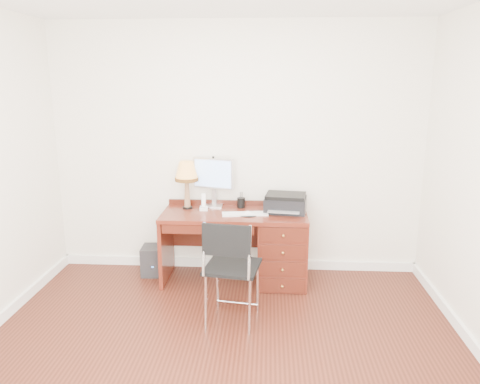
# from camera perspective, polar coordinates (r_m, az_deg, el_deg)

# --- Properties ---
(ground) EXTENTS (4.00, 4.00, 0.00)m
(ground) POSITION_cam_1_polar(r_m,az_deg,el_deg) (3.89, -2.25, -19.10)
(ground) COLOR #37140C
(ground) RESTS_ON ground
(room_shell) EXTENTS (4.00, 4.00, 4.00)m
(room_shell) POSITION_cam_1_polar(r_m,az_deg,el_deg) (4.41, -1.41, -14.12)
(room_shell) COLOR white
(room_shell) RESTS_ON ground
(desk) EXTENTS (1.50, 0.67, 0.75)m
(desk) POSITION_cam_1_polar(r_m,az_deg,el_deg) (4.95, 3.07, -6.31)
(desk) COLOR #5F1F14
(desk) RESTS_ON ground
(monitor) EXTENTS (0.45, 0.22, 0.53)m
(monitor) POSITION_cam_1_polar(r_m,az_deg,el_deg) (5.03, -3.35, 1.94)
(monitor) COLOR silver
(monitor) RESTS_ON desk
(keyboard) EXTENTS (0.48, 0.19, 0.02)m
(keyboard) POSITION_cam_1_polar(r_m,az_deg,el_deg) (4.77, 0.61, -2.68)
(keyboard) COLOR white
(keyboard) RESTS_ON desk
(mouse_pad) EXTENTS (0.20, 0.20, 0.04)m
(mouse_pad) POSITION_cam_1_polar(r_m,az_deg,el_deg) (4.77, 0.99, -2.67)
(mouse_pad) COLOR black
(mouse_pad) RESTS_ON desk
(printer) EXTENTS (0.46, 0.38, 0.19)m
(printer) POSITION_cam_1_polar(r_m,az_deg,el_deg) (4.89, 5.57, -1.32)
(printer) COLOR black
(printer) RESTS_ON desk
(leg_lamp) EXTENTS (0.25, 0.25, 0.51)m
(leg_lamp) POSITION_cam_1_polar(r_m,az_deg,el_deg) (4.95, -6.53, 2.18)
(leg_lamp) COLOR black
(leg_lamp) RESTS_ON desk
(phone) EXTENTS (0.09, 0.09, 0.18)m
(phone) POSITION_cam_1_polar(r_m,az_deg,el_deg) (4.94, -4.44, -1.63)
(phone) COLOR white
(phone) RESTS_ON desk
(pen_cup) EXTENTS (0.09, 0.09, 0.11)m
(pen_cup) POSITION_cam_1_polar(r_m,az_deg,el_deg) (5.02, 0.13, -1.32)
(pen_cup) COLOR black
(pen_cup) RESTS_ON desk
(chair) EXTENTS (0.51, 0.51, 0.96)m
(chair) POSITION_cam_1_polar(r_m,az_deg,el_deg) (4.03, -1.02, -8.53)
(chair) COLOR black
(chair) RESTS_ON ground
(equipment_box) EXTENTS (0.28, 0.28, 0.32)m
(equipment_box) POSITION_cam_1_polar(r_m,az_deg,el_deg) (5.28, -10.34, -8.18)
(equipment_box) COLOR black
(equipment_box) RESTS_ON ground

